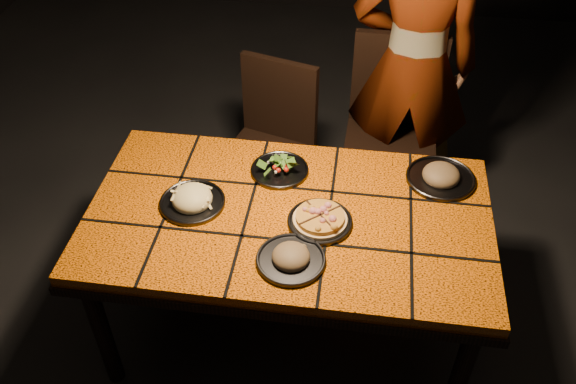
# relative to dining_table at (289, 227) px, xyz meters

# --- Properties ---
(room_shell) EXTENTS (6.04, 7.04, 3.08)m
(room_shell) POSITION_rel_dining_table_xyz_m (0.00, 0.00, 0.83)
(room_shell) COLOR black
(room_shell) RESTS_ON ground
(dining_table) EXTENTS (1.62, 0.92, 0.75)m
(dining_table) POSITION_rel_dining_table_xyz_m (0.00, 0.00, 0.00)
(dining_table) COLOR #E16407
(dining_table) RESTS_ON ground
(chair_far_left) EXTENTS (0.51, 0.51, 0.91)m
(chair_far_left) POSITION_rel_dining_table_xyz_m (-0.20, 0.80, -0.15)
(chair_far_left) COLOR black
(chair_far_left) RESTS_ON ground
(chair_far_right) EXTENTS (0.48, 0.48, 1.03)m
(chair_far_right) POSITION_rel_dining_table_xyz_m (0.41, 0.92, -0.08)
(chair_far_right) COLOR black
(chair_far_right) RESTS_ON ground
(diner) EXTENTS (0.65, 0.44, 1.74)m
(diner) POSITION_rel_dining_table_xyz_m (0.48, 1.01, 0.20)
(diner) COLOR brown
(diner) RESTS_ON ground
(plate_pizza) EXTENTS (0.30, 0.30, 0.04)m
(plate_pizza) POSITION_rel_dining_table_xyz_m (0.13, -0.04, 0.10)
(plate_pizza) COLOR #313135
(plate_pizza) RESTS_ON dining_table
(plate_pasta) EXTENTS (0.26, 0.26, 0.09)m
(plate_pasta) POSITION_rel_dining_table_xyz_m (-0.39, -0.00, 0.10)
(plate_pasta) COLOR #313135
(plate_pasta) RESTS_ON dining_table
(plate_salad) EXTENTS (0.25, 0.25, 0.07)m
(plate_salad) POSITION_rel_dining_table_xyz_m (-0.07, 0.25, 0.10)
(plate_salad) COLOR #313135
(plate_salad) RESTS_ON dining_table
(plate_mushroom_a) EXTENTS (0.26, 0.26, 0.08)m
(plate_mushroom_a) POSITION_rel_dining_table_xyz_m (0.04, -0.25, 0.10)
(plate_mushroom_a) COLOR #313135
(plate_mushroom_a) RESTS_ON dining_table
(plate_mushroom_b) EXTENTS (0.29, 0.29, 0.09)m
(plate_mushroom_b) POSITION_rel_dining_table_xyz_m (0.60, 0.29, 0.10)
(plate_mushroom_b) COLOR #313135
(plate_mushroom_b) RESTS_ON dining_table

